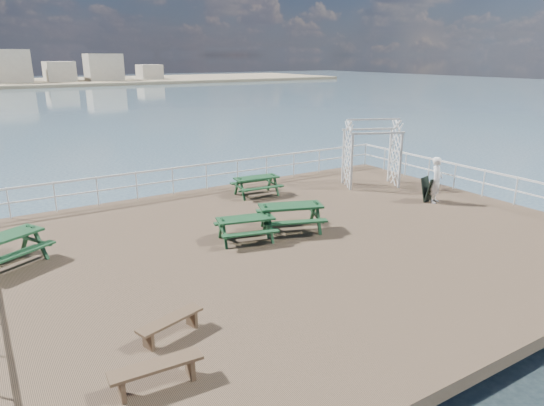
{
  "coord_description": "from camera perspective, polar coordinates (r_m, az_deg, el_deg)",
  "views": [
    {
      "loc": [
        -8.05,
        -11.35,
        5.39
      ],
      "look_at": [
        -0.65,
        0.58,
        1.1
      ],
      "focal_mm": 32.0,
      "sensor_mm": 36.0,
      "label": 1
    }
  ],
  "objects": [
    {
      "name": "picnic_table_b",
      "position": [
        14.61,
        -3.12,
        -2.47
      ],
      "size": [
        1.98,
        1.73,
        0.83
      ],
      "rotation": [
        0.0,
        0.0,
        -0.24
      ],
      "color": "#14371A",
      "rests_on": "ground"
    },
    {
      "name": "picnic_table_c",
      "position": [
        19.36,
        -1.84,
        2.49
      ],
      "size": [
        1.88,
        1.58,
        0.85
      ],
      "rotation": [
        0.0,
        0.0,
        -0.1
      ],
      "color": "#14371A",
      "rests_on": "ground"
    },
    {
      "name": "picnic_table_a",
      "position": [
        14.66,
        -29.01,
        -4.28
      ],
      "size": [
        2.47,
        2.32,
        0.95
      ],
      "rotation": [
        0.0,
        0.0,
        0.5
      ],
      "color": "#14371A",
      "rests_on": "ground"
    },
    {
      "name": "trellis_arbor",
      "position": [
        21.12,
        11.63,
        5.4
      ],
      "size": [
        2.6,
        2.04,
        2.87
      ],
      "rotation": [
        0.0,
        0.0,
        -0.4
      ],
      "color": "silver",
      "rests_on": "ground"
    },
    {
      "name": "sandwich_board",
      "position": [
        19.51,
        17.91,
        1.52
      ],
      "size": [
        0.67,
        0.57,
        0.95
      ],
      "rotation": [
        0.0,
        0.0,
        0.28
      ],
      "color": "black",
      "rests_on": "ground"
    },
    {
      "name": "sea_backdrop",
      "position": [
        146.99,
        -24.4,
        13.24
      ],
      "size": [
        300.0,
        300.0,
        9.2
      ],
      "color": "#3B5364",
      "rests_on": "ground"
    },
    {
      "name": "flat_bench_near",
      "position": [
        10.09,
        -11.85,
        -13.67
      ],
      "size": [
        1.47,
        0.76,
        0.41
      ],
      "rotation": [
        0.0,
        0.0,
        0.31
      ],
      "color": "brown",
      "rests_on": "ground"
    },
    {
      "name": "picnic_table_d",
      "position": [
        15.42,
        2.22,
        -1.05
      ],
      "size": [
        2.42,
        2.19,
        0.97
      ],
      "rotation": [
        0.0,
        0.0,
        -0.35
      ],
      "color": "#14371A",
      "rests_on": "ground"
    },
    {
      "name": "flat_bench_far",
      "position": [
        8.81,
        -13.45,
        -18.55
      ],
      "size": [
        1.58,
        0.45,
        0.45
      ],
      "rotation": [
        0.0,
        0.0,
        -0.05
      ],
      "color": "brown",
      "rests_on": "ground"
    },
    {
      "name": "person",
      "position": [
        19.33,
        18.78,
        2.58
      ],
      "size": [
        0.76,
        0.66,
        1.76
      ],
      "primitive_type": "imported",
      "rotation": [
        0.0,
        0.0,
        0.45
      ],
      "color": "white",
      "rests_on": "ground"
    },
    {
      "name": "ground",
      "position": [
        14.98,
        3.3,
        -4.75
      ],
      "size": [
        18.0,
        14.0,
        0.3
      ],
      "primitive_type": "cube",
      "color": "brown",
      "rests_on": "ground"
    },
    {
      "name": "railing",
      "position": [
        16.67,
        -1.9,
        1.26
      ],
      "size": [
        17.77,
        13.76,
        1.1
      ],
      "color": "silver",
      "rests_on": "ground"
    }
  ]
}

